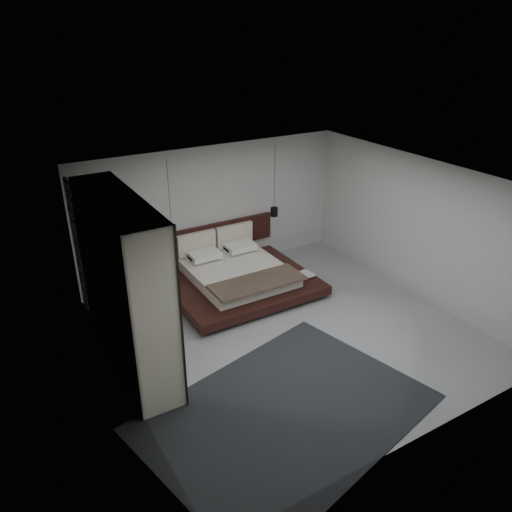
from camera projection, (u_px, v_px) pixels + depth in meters
floor at (290, 331)px, 9.03m from camera, size 6.00×6.00×0.00m
ceiling at (295, 182)px, 7.84m from camera, size 6.00×6.00×0.00m
wall_back at (213, 210)px, 10.77m from camera, size 6.00×0.00×6.00m
wall_front at (430, 354)px, 6.10m from camera, size 6.00×0.00×6.00m
wall_left at (117, 309)px, 7.05m from camera, size 0.00×6.00×6.00m
wall_right at (418, 228)px, 9.81m from camera, size 0.00×6.00×6.00m
lattice_screen at (81, 252)px, 9.02m from camera, size 0.05×0.90×2.60m
bed at (237, 276)px, 10.37m from camera, size 2.88×2.43×1.09m
book_lower at (302, 276)px, 10.40m from camera, size 0.30×0.36×0.03m
book_upper at (303, 275)px, 10.36m from camera, size 0.25×0.33×0.02m
pendant_left at (172, 230)px, 9.71m from camera, size 0.18×0.18×1.51m
pendant_right at (274, 211)px, 10.83m from camera, size 0.16×0.16×1.56m
wardrobe at (125, 286)px, 7.64m from camera, size 0.68×2.88×2.83m
rug at (287, 412)px, 7.15m from camera, size 4.48×3.64×0.02m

